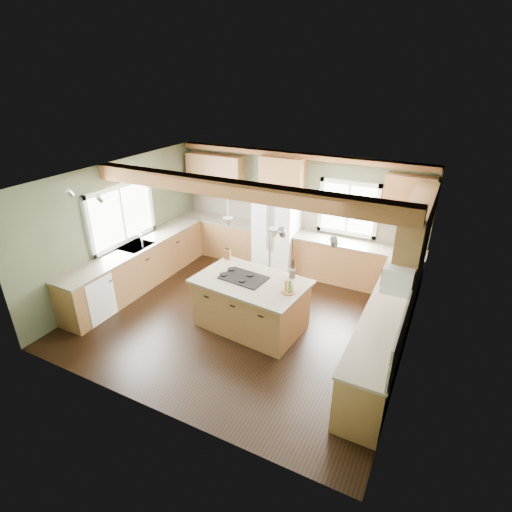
% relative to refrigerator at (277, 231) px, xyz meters
% --- Properties ---
extents(floor, '(5.60, 5.60, 0.00)m').
position_rel_refrigerator_xyz_m(floor, '(0.30, -2.12, -0.90)').
color(floor, black).
rests_on(floor, ground).
extents(ceiling, '(5.60, 5.60, 0.00)m').
position_rel_refrigerator_xyz_m(ceiling, '(0.30, -2.12, 1.70)').
color(ceiling, silver).
rests_on(ceiling, wall_back).
extents(wall_back, '(5.60, 0.00, 5.60)m').
position_rel_refrigerator_xyz_m(wall_back, '(0.30, 0.38, 0.40)').
color(wall_back, '#464B35').
rests_on(wall_back, ground).
extents(wall_left, '(0.00, 5.00, 5.00)m').
position_rel_refrigerator_xyz_m(wall_left, '(-2.50, -2.12, 0.40)').
color(wall_left, '#464B35').
rests_on(wall_left, ground).
extents(wall_right, '(0.00, 5.00, 5.00)m').
position_rel_refrigerator_xyz_m(wall_right, '(3.10, -2.12, 0.40)').
color(wall_right, '#464B35').
rests_on(wall_right, ground).
extents(ceiling_beam, '(5.55, 0.26, 0.26)m').
position_rel_refrigerator_xyz_m(ceiling_beam, '(0.30, -2.30, 1.57)').
color(ceiling_beam, brown).
rests_on(ceiling_beam, ceiling).
extents(soffit_trim, '(5.55, 0.20, 0.10)m').
position_rel_refrigerator_xyz_m(soffit_trim, '(0.30, 0.28, 1.64)').
color(soffit_trim, brown).
rests_on(soffit_trim, ceiling).
extents(backsplash_back, '(5.58, 0.03, 0.58)m').
position_rel_refrigerator_xyz_m(backsplash_back, '(0.30, 0.36, 0.31)').
color(backsplash_back, brown).
rests_on(backsplash_back, wall_back).
extents(backsplash_right, '(0.03, 3.70, 0.58)m').
position_rel_refrigerator_xyz_m(backsplash_right, '(3.08, -2.07, 0.31)').
color(backsplash_right, brown).
rests_on(backsplash_right, wall_right).
extents(base_cab_back_left, '(2.02, 0.60, 0.88)m').
position_rel_refrigerator_xyz_m(base_cab_back_left, '(-1.49, 0.08, -0.46)').
color(base_cab_back_left, brown).
rests_on(base_cab_back_left, floor).
extents(counter_back_left, '(2.06, 0.64, 0.04)m').
position_rel_refrigerator_xyz_m(counter_back_left, '(-1.49, 0.08, 0.00)').
color(counter_back_left, brown).
rests_on(counter_back_left, base_cab_back_left).
extents(base_cab_back_right, '(2.62, 0.60, 0.88)m').
position_rel_refrigerator_xyz_m(base_cab_back_right, '(1.79, 0.08, -0.46)').
color(base_cab_back_right, brown).
rests_on(base_cab_back_right, floor).
extents(counter_back_right, '(2.66, 0.64, 0.04)m').
position_rel_refrigerator_xyz_m(counter_back_right, '(1.79, 0.08, 0.00)').
color(counter_back_right, brown).
rests_on(counter_back_right, base_cab_back_right).
extents(base_cab_left, '(0.60, 3.70, 0.88)m').
position_rel_refrigerator_xyz_m(base_cab_left, '(-2.20, -2.07, -0.46)').
color(base_cab_left, brown).
rests_on(base_cab_left, floor).
extents(counter_left, '(0.64, 3.74, 0.04)m').
position_rel_refrigerator_xyz_m(counter_left, '(-2.20, -2.07, 0.00)').
color(counter_left, brown).
rests_on(counter_left, base_cab_left).
extents(base_cab_right, '(0.60, 3.70, 0.88)m').
position_rel_refrigerator_xyz_m(base_cab_right, '(2.80, -2.07, -0.46)').
color(base_cab_right, brown).
rests_on(base_cab_right, floor).
extents(counter_right, '(0.64, 3.74, 0.04)m').
position_rel_refrigerator_xyz_m(counter_right, '(2.80, -2.07, 0.00)').
color(counter_right, brown).
rests_on(counter_right, base_cab_right).
extents(upper_cab_back_left, '(1.40, 0.35, 0.90)m').
position_rel_refrigerator_xyz_m(upper_cab_back_left, '(-1.69, 0.21, 1.05)').
color(upper_cab_back_left, brown).
rests_on(upper_cab_back_left, wall_back).
extents(upper_cab_over_fridge, '(0.96, 0.35, 0.70)m').
position_rel_refrigerator_xyz_m(upper_cab_over_fridge, '(-0.00, 0.21, 1.25)').
color(upper_cab_over_fridge, brown).
rests_on(upper_cab_over_fridge, wall_back).
extents(upper_cab_right, '(0.35, 2.20, 0.90)m').
position_rel_refrigerator_xyz_m(upper_cab_right, '(2.92, -1.22, 1.05)').
color(upper_cab_right, brown).
rests_on(upper_cab_right, wall_right).
extents(upper_cab_back_corner, '(0.90, 0.35, 0.90)m').
position_rel_refrigerator_xyz_m(upper_cab_back_corner, '(2.60, 0.21, 1.05)').
color(upper_cab_back_corner, brown).
rests_on(upper_cab_back_corner, wall_back).
extents(window_left, '(0.04, 1.60, 1.05)m').
position_rel_refrigerator_xyz_m(window_left, '(-2.48, -2.07, 0.65)').
color(window_left, white).
rests_on(window_left, wall_left).
extents(window_back, '(1.10, 0.04, 1.00)m').
position_rel_refrigerator_xyz_m(window_back, '(1.45, 0.36, 0.65)').
color(window_back, white).
rests_on(window_back, wall_back).
extents(sink, '(0.50, 0.65, 0.03)m').
position_rel_refrigerator_xyz_m(sink, '(-2.20, -2.07, 0.01)').
color(sink, '#262628').
rests_on(sink, counter_left).
extents(faucet, '(0.02, 0.02, 0.28)m').
position_rel_refrigerator_xyz_m(faucet, '(-2.02, -2.07, 0.15)').
color(faucet, '#B2B2B7').
rests_on(faucet, sink).
extents(dishwasher, '(0.60, 0.60, 0.84)m').
position_rel_refrigerator_xyz_m(dishwasher, '(-2.19, -3.37, -0.47)').
color(dishwasher, white).
rests_on(dishwasher, floor).
extents(oven, '(0.60, 0.72, 0.84)m').
position_rel_refrigerator_xyz_m(oven, '(2.79, -3.37, -0.47)').
color(oven, white).
rests_on(oven, floor).
extents(microwave, '(0.40, 0.70, 0.38)m').
position_rel_refrigerator_xyz_m(microwave, '(2.88, -2.17, 0.65)').
color(microwave, white).
rests_on(microwave, wall_right).
extents(pendant_left, '(0.18, 0.18, 0.16)m').
position_rel_refrigerator_xyz_m(pendant_left, '(0.11, -2.26, 0.98)').
color(pendant_left, '#B2B2B7').
rests_on(pendant_left, ceiling).
extents(pendant_right, '(0.18, 0.18, 0.16)m').
position_rel_refrigerator_xyz_m(pendant_right, '(0.99, -2.35, 0.98)').
color(pendant_right, '#B2B2B7').
rests_on(pendant_right, ceiling).
extents(refrigerator, '(0.90, 0.74, 1.80)m').
position_rel_refrigerator_xyz_m(refrigerator, '(0.00, 0.00, 0.00)').
color(refrigerator, white).
rests_on(refrigerator, floor).
extents(island, '(1.86, 1.25, 0.88)m').
position_rel_refrigerator_xyz_m(island, '(0.55, -2.30, -0.46)').
color(island, brown).
rests_on(island, floor).
extents(island_top, '(1.99, 1.38, 0.04)m').
position_rel_refrigerator_xyz_m(island_top, '(0.55, -2.30, 0.00)').
color(island_top, brown).
rests_on(island_top, island).
extents(cooktop, '(0.81, 0.58, 0.02)m').
position_rel_refrigerator_xyz_m(cooktop, '(0.41, -2.29, 0.03)').
color(cooktop, black).
rests_on(cooktop, island_top).
extents(knife_block, '(0.12, 0.10, 0.18)m').
position_rel_refrigerator_xyz_m(knife_block, '(-0.23, -1.75, 0.11)').
color(knife_block, brown).
rests_on(knife_block, island_top).
extents(utensil_crock, '(0.14, 0.14, 0.15)m').
position_rel_refrigerator_xyz_m(utensil_crock, '(1.13, -1.88, 0.10)').
color(utensil_crock, '#3D3431').
rests_on(utensil_crock, island_top).
extents(bottle_tray, '(0.28, 0.28, 0.22)m').
position_rel_refrigerator_xyz_m(bottle_tray, '(1.26, -2.38, 0.13)').
color(bottle_tray, brown).
rests_on(bottle_tray, island_top).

